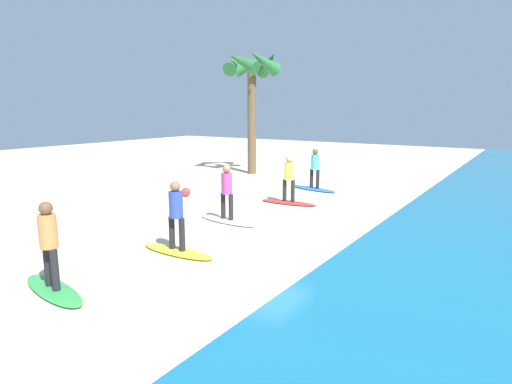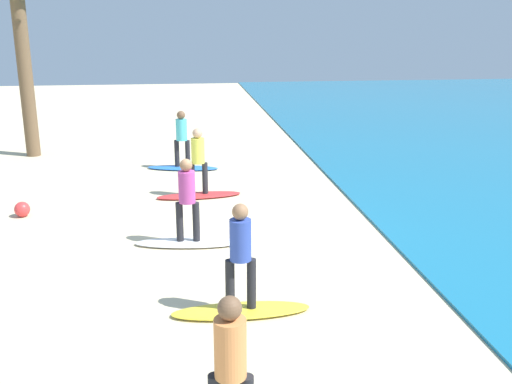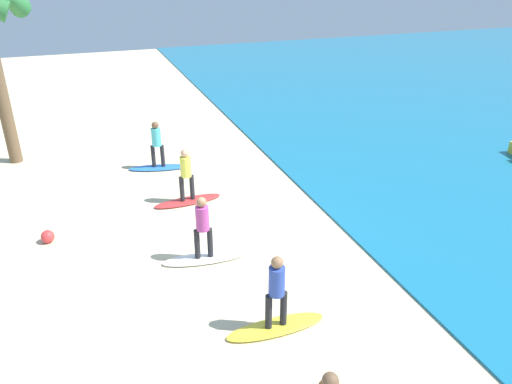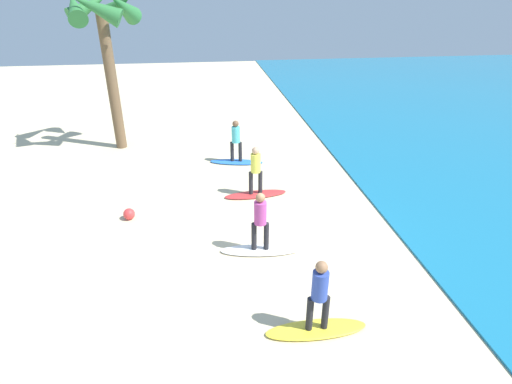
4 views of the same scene
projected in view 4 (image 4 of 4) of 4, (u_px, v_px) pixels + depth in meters
The scene contains 11 objects.
ground_plane at pixel (292, 238), 11.47m from camera, with size 60.00×60.00×0.00m, color beige.
surfboard_blue at pixel (236, 162), 16.31m from camera, with size 2.10×0.56×0.09m, color blue.
surfer_blue at pixel (236, 138), 15.86m from camera, with size 0.32×0.45×1.64m.
surfboard_red at pixel (256, 194), 13.77m from camera, with size 2.10×0.56×0.09m, color red.
surfer_red at pixel (256, 167), 13.32m from camera, with size 0.32×0.46×1.64m.
surfboard_white at pixel (260, 250), 10.87m from camera, with size 2.10×0.56×0.09m, color white.
surfer_white at pixel (260, 218), 10.42m from camera, with size 0.32×0.46×1.64m.
surfboard_yellow at pixel (316, 329), 8.36m from camera, with size 2.10×0.56×0.09m, color yellow.
surfer_yellow at pixel (320, 291), 7.92m from camera, with size 0.32×0.46×1.64m.
palm_tree at pixel (103, 22), 15.66m from camera, with size 2.88×3.03×6.32m.
beach_ball at pixel (129, 214), 12.33m from camera, with size 0.34×0.34×0.34m, color #E53838.
Camera 4 is at (9.45, -2.29, 6.31)m, focal length 28.80 mm.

